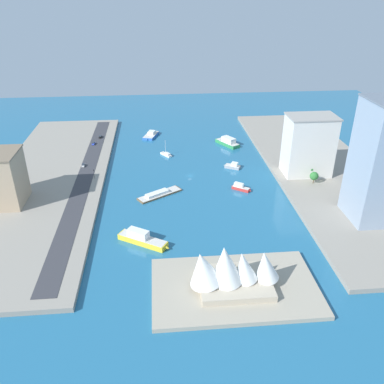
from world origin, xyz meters
TOP-DOWN VIEW (x-y plane):
  - ground_plane at (0.00, 0.00)m, footprint 440.00×440.00m
  - quay_west at (-90.73, 0.00)m, footprint 70.00×240.00m
  - quay_east at (90.73, 0.00)m, footprint 70.00×240.00m
  - peninsula_point at (-9.32, 112.30)m, footprint 69.21×41.97m
  - road_strip at (68.31, 0.00)m, footprint 10.41×228.00m
  - sailboat_small_white at (14.43, -36.17)m, footprint 8.59×10.91m
  - barge_flat_brown at (20.87, 26.13)m, footprint 27.71×21.14m
  - ferry_green_doubledeck at (-34.69, -53.68)m, footprint 17.47×22.43m
  - catamaran_blue at (25.69, -79.05)m, footprint 14.16×21.33m
  - ferry_yellow_fast at (29.98, 74.96)m, footprint 26.07×18.81m
  - tugboat_red at (-29.82, 23.31)m, footprint 11.81×9.57m
  - yacht_sleek_gray at (-30.80, -9.62)m, footprint 11.88×9.12m
  - hotel_broad_white at (-75.82, 7.62)m, footprint 30.57×20.29m
  - tower_tall_glass at (-87.24, 64.95)m, footprint 16.41×27.00m
  - apartment_midrise_tan at (107.99, 31.17)m, footprint 22.70×25.11m
  - suv_black at (66.56, -72.85)m, footprint 2.15×5.16m
  - van_white at (71.86, -16.02)m, footprint 1.92×4.90m
  - hatchback_blue at (70.24, -57.87)m, footprint 2.09×5.04m
  - traffic_light_waterfront at (61.71, 4.28)m, footprint 0.36×0.36m
  - opera_landmark at (-6.55, 112.30)m, footprint 39.85×23.10m
  - park_tree_cluster at (-76.29, 17.11)m, footprint 6.73×14.96m

SIDE VIEW (x-z plane):
  - ground_plane at x=0.00m, z-range 0.00..0.00m
  - barge_flat_brown at x=20.87m, z-range -0.36..2.33m
  - peninsula_point at x=-9.32m, z-range 0.00..2.00m
  - sailboat_small_white at x=14.43m, z-range -4.82..6.98m
  - quay_west at x=-90.73m, z-range 0.00..2.50m
  - quay_east at x=90.73m, z-range 0.00..2.50m
  - catamaran_blue at x=25.69m, z-range -0.69..3.50m
  - yacht_sleek_gray at x=-30.80m, z-range -0.56..3.70m
  - tugboat_red at x=-29.82m, z-range -0.58..3.85m
  - ferry_yellow_fast at x=29.98m, z-range -0.96..5.78m
  - ferry_green_doubledeck at x=-34.69m, z-range -0.76..5.86m
  - road_strip at x=68.31m, z-range 2.50..2.65m
  - suv_black at x=66.56m, z-range 2.63..4.20m
  - van_white at x=71.86m, z-range 2.63..4.25m
  - hatchback_blue at x=70.24m, z-range 2.62..4.25m
  - traffic_light_waterfront at x=61.71m, z-range 3.59..10.09m
  - park_tree_cluster at x=-76.29m, z-range 3.52..13.35m
  - opera_landmark at x=-6.55m, z-range 0.42..20.89m
  - apartment_midrise_tan at x=107.99m, z-range 2.53..33.07m
  - hotel_broad_white at x=-75.82m, z-range 2.53..41.31m
  - tower_tall_glass at x=-87.24m, z-range 2.53..66.11m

